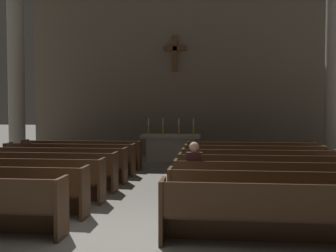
{
  "coord_description": "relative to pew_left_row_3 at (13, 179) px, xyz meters",
  "views": [
    {
      "loc": [
        1.49,
        -5.94,
        2.01
      ],
      "look_at": [
        0.0,
        8.13,
        1.37
      ],
      "focal_mm": 43.29,
      "sensor_mm": 36.0,
      "label": 1
    }
  ],
  "objects": [
    {
      "name": "pew_right_row_1",
      "position": [
        5.42,
        -2.3,
        0.0
      ],
      "size": [
        3.93,
        0.5,
        0.95
      ],
      "color": "#422B19",
      "rests_on": "ground"
    },
    {
      "name": "pew_left_row_3",
      "position": [
        0.0,
        0.0,
        0.0
      ],
      "size": [
        3.93,
        0.5,
        0.95
      ],
      "color": "#422B19",
      "rests_on": "ground"
    },
    {
      "name": "pew_right_row_5",
      "position": [
        5.42,
        2.3,
        0.0
      ],
      "size": [
        3.93,
        0.5,
        0.95
      ],
      "color": "#422B19",
      "rests_on": "ground"
    },
    {
      "name": "pew_right_row_7",
      "position": [
        5.42,
        4.59,
        0.0
      ],
      "size": [
        3.93,
        0.5,
        0.95
      ],
      "color": "#422B19",
      "rests_on": "ground"
    },
    {
      "name": "pew_right_row_3",
      "position": [
        5.42,
        0.0,
        0.0
      ],
      "size": [
        3.93,
        0.5,
        0.95
      ],
      "color": "#422B19",
      "rests_on": "ground"
    },
    {
      "name": "pew_left_row_5",
      "position": [
        0.0,
        2.3,
        0.0
      ],
      "size": [
        3.93,
        0.5,
        0.95
      ],
      "color": "#422B19",
      "rests_on": "ground"
    },
    {
      "name": "pew_left_row_7",
      "position": [
        0.0,
        4.59,
        0.0
      ],
      "size": [
        3.93,
        0.5,
        0.95
      ],
      "color": "#422B19",
      "rests_on": "ground"
    },
    {
      "name": "candlestick_outer_right",
      "position": [
        3.56,
        6.89,
        0.73
      ],
      "size": [
        0.16,
        0.16,
        0.61
      ],
      "color": "#B79338",
      "rests_on": "altar"
    },
    {
      "name": "candlestick_inner_right",
      "position": [
        3.01,
        6.89,
        0.73
      ],
      "size": [
        0.16,
        0.16,
        0.61
      ],
      "color": "#B79338",
      "rests_on": "altar"
    },
    {
      "name": "altar",
      "position": [
        2.71,
        6.89,
        0.06
      ],
      "size": [
        2.2,
        0.9,
        1.01
      ],
      "color": "#BCB7AD",
      "rests_on": "ground"
    },
    {
      "name": "apse_with_cross",
      "position": [
        2.71,
        8.83,
        3.38
      ],
      "size": [
        12.21,
        0.43,
        7.71
      ],
      "color": "#706656",
      "rests_on": "ground"
    },
    {
      "name": "pew_left_row_4",
      "position": [
        0.0,
        1.15,
        0.0
      ],
      "size": [
        3.93,
        0.5,
        0.95
      ],
      "color": "#422B19",
      "rests_on": "ground"
    },
    {
      "name": "pew_right_row_6",
      "position": [
        5.42,
        3.44,
        0.0
      ],
      "size": [
        3.93,
        0.5,
        0.95
      ],
      "color": "#422B19",
      "rests_on": "ground"
    },
    {
      "name": "lone_worshipper",
      "position": [
        3.87,
        0.04,
        0.22
      ],
      "size": [
        0.32,
        0.43,
        1.32
      ],
      "color": "#26262B",
      "rests_on": "ground"
    },
    {
      "name": "pew_right_row_2",
      "position": [
        5.42,
        -1.15,
        0.0
      ],
      "size": [
        3.93,
        0.5,
        0.95
      ],
      "color": "#422B19",
      "rests_on": "ground"
    },
    {
      "name": "ground_plane",
      "position": [
        2.71,
        -2.26,
        -0.48
      ],
      "size": [
        80.0,
        80.0,
        0.0
      ],
      "primitive_type": "plane",
      "color": "gray"
    },
    {
      "name": "pew_left_row_6",
      "position": [
        0.0,
        3.44,
        0.0
      ],
      "size": [
        3.93,
        0.5,
        0.95
      ],
      "color": "#422B19",
      "rests_on": "ground"
    },
    {
      "name": "pew_right_row_4",
      "position": [
        5.42,
        1.15,
        0.0
      ],
      "size": [
        3.93,
        0.5,
        0.95
      ],
      "color": "#422B19",
      "rests_on": "ground"
    },
    {
      "name": "column_right_second",
      "position": [
        8.34,
        6.06,
        2.7
      ],
      "size": [
        0.89,
        0.89,
        6.53
      ],
      "color": "#ADA89E",
      "rests_on": "ground"
    },
    {
      "name": "candlestick_outer_left",
      "position": [
        1.86,
        6.89,
        0.73
      ],
      "size": [
        0.16,
        0.16,
        0.61
      ],
      "color": "#B79338",
      "rests_on": "altar"
    },
    {
      "name": "candlestick_inner_left",
      "position": [
        2.41,
        6.89,
        0.73
      ],
      "size": [
        0.16,
        0.16,
        0.61
      ],
      "color": "#B79338",
      "rests_on": "altar"
    },
    {
      "name": "column_left_second",
      "position": [
        -2.92,
        6.06,
        2.7
      ],
      "size": [
        0.89,
        0.89,
        6.53
      ],
      "color": "#ADA89E",
      "rests_on": "ground"
    }
  ]
}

